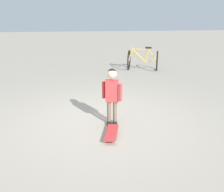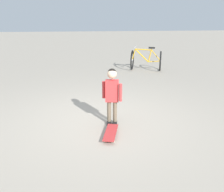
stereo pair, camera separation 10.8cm
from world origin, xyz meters
name	(u,v)px [view 1 (the left image)]	position (x,y,z in m)	size (l,w,h in m)	color
ground_plane	(100,121)	(0.00, 0.00, 0.00)	(50.00, 50.00, 0.00)	#9E9384
child_person	(112,90)	(-0.22, 0.16, 0.66)	(0.34, 0.26, 1.06)	brown
skateboard	(112,133)	(-0.15, 0.66, 0.06)	(0.33, 0.67, 0.07)	#B22D2D
bicycle_near	(143,60)	(-1.95, -4.39, 0.38)	(1.23, 1.00, 0.85)	black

